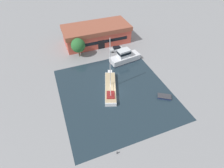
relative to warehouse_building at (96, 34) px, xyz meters
name	(u,v)px	position (x,y,z in m)	size (l,w,h in m)	color
ground_plane	(115,92)	(-3.57, -27.12, -3.12)	(440.00, 440.00, 0.00)	gray
water_canal	(115,92)	(-3.57, -27.12, -3.12)	(27.72, 29.83, 0.01)	#1E2D38
warehouse_building	(96,34)	(0.00, 0.00, 0.00)	(23.56, 11.19, 6.18)	#C64C3D
quay_tree_near_building	(78,45)	(-8.31, -7.14, 0.90)	(4.55, 4.55, 6.31)	brown
parked_car	(116,49)	(4.28, -8.57, -2.32)	(4.72, 2.06, 1.59)	silver
sailboat_moored	(110,87)	(-4.33, -25.65, -2.42)	(6.56, 12.87, 14.64)	white
motor_cruiser	(125,57)	(4.45, -15.21, -1.55)	(10.09, 4.76, 4.32)	silver
small_dinghy	(164,97)	(7.40, -33.35, -2.85)	(3.81, 3.29, 0.53)	#19234C
mooring_bollard	(117,153)	(-9.42, -42.66, -2.75)	(0.27, 0.27, 0.69)	#47474C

